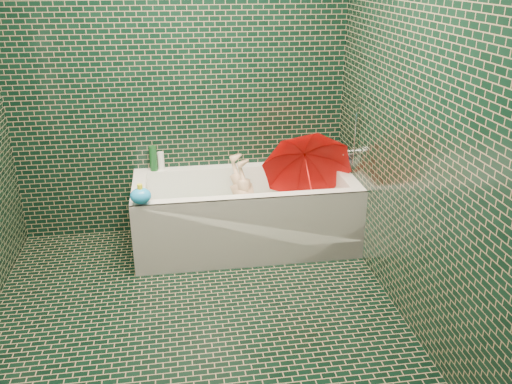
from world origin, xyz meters
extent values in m
plane|color=black|center=(0.00, 0.00, 0.00)|extent=(2.80, 2.80, 0.00)
plane|color=black|center=(0.00, 1.40, 1.25)|extent=(2.80, 0.00, 2.80)
plane|color=black|center=(0.00, -1.40, 1.25)|extent=(2.80, 0.00, 2.80)
plane|color=black|center=(1.30, 0.00, 1.25)|extent=(0.00, 2.80, 2.80)
cube|color=white|center=(0.45, 1.02, 0.07)|extent=(1.70, 0.75, 0.15)
cube|color=white|center=(0.45, 1.35, 0.35)|extent=(1.70, 0.10, 0.40)
cube|color=white|center=(0.45, 0.70, 0.35)|extent=(1.70, 0.10, 0.40)
cube|color=white|center=(1.25, 1.02, 0.35)|extent=(0.10, 0.55, 0.40)
cube|color=white|center=(-0.35, 1.02, 0.35)|extent=(0.10, 0.55, 0.40)
cube|color=white|center=(0.45, 0.66, 0.28)|extent=(1.70, 0.02, 0.55)
cube|color=green|center=(0.45, 1.02, 0.16)|extent=(1.35, 0.47, 0.01)
cube|color=silver|center=(0.45, 1.02, 0.30)|extent=(1.48, 0.53, 0.00)
cylinder|color=silver|center=(1.28, 1.02, 0.73)|extent=(0.14, 0.05, 0.05)
cylinder|color=silver|center=(1.20, 1.08, 0.73)|extent=(0.05, 0.04, 0.04)
cylinder|color=silver|center=(1.27, 0.92, 0.95)|extent=(0.01, 0.01, 0.55)
imported|color=tan|center=(0.48, 1.04, 0.31)|extent=(0.90, 0.46, 0.36)
imported|color=red|center=(0.93, 0.94, 0.57)|extent=(0.86, 0.94, 0.95)
imported|color=white|center=(1.14, 1.35, 0.55)|extent=(0.13, 0.13, 0.26)
imported|color=#54217C|center=(1.25, 1.33, 0.55)|extent=(0.08, 0.08, 0.17)
imported|color=#12421C|center=(1.22, 1.33, 0.55)|extent=(0.14, 0.14, 0.16)
cylinder|color=#12421C|center=(1.17, 1.37, 0.65)|extent=(0.07, 0.07, 0.21)
cylinder|color=silver|center=(1.18, 1.36, 0.63)|extent=(0.07, 0.07, 0.17)
cylinder|color=#12421C|center=(-0.24, 1.34, 0.65)|extent=(0.08, 0.08, 0.20)
cylinder|color=white|center=(-0.18, 1.36, 0.62)|extent=(0.06, 0.06, 0.14)
ellipsoid|color=yellow|center=(0.98, 1.36, 0.58)|extent=(0.09, 0.07, 0.06)
sphere|color=yellow|center=(1.02, 1.36, 0.62)|extent=(0.04, 0.04, 0.04)
cone|color=orange|center=(1.04, 1.36, 0.62)|extent=(0.02, 0.02, 0.02)
ellipsoid|color=#198EE6|center=(-0.32, 0.68, 0.61)|extent=(0.18, 0.17, 0.11)
cylinder|color=yellow|center=(-0.32, 0.68, 0.68)|extent=(0.04, 0.04, 0.04)
camera|label=1|loc=(-0.06, -2.79, 2.07)|focal=38.00mm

